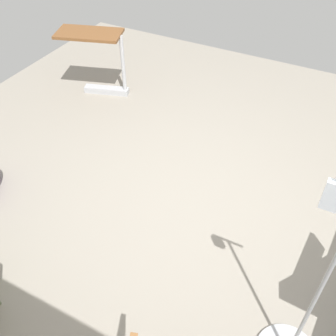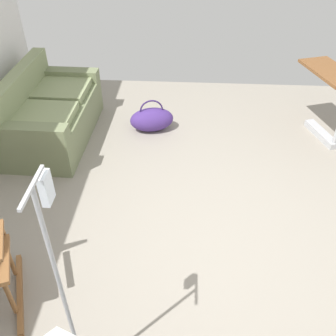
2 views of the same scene
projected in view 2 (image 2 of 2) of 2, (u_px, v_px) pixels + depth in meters
ground_plane at (220, 243)px, 3.51m from camera, size 6.67×6.67×0.00m
couch at (50, 116)px, 4.72m from camera, size 1.62×0.88×0.85m
overbed_table at (328, 97)px, 4.62m from camera, size 0.89×0.63×0.84m
duffel_bag at (152, 119)px, 4.95m from camera, size 0.44×0.62×0.43m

